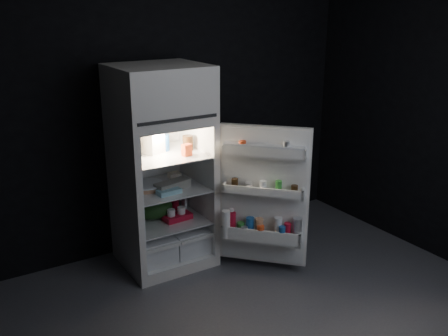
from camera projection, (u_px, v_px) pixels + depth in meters
floor at (267, 326)px, 3.66m from camera, size 4.00×3.40×0.00m
wall_back at (161, 106)px, 4.61m from camera, size 4.00×0.00×2.70m
refrigerator at (161, 161)px, 4.32m from camera, size 0.76×0.71×1.78m
fridge_door at (263, 199)px, 4.20m from camera, size 0.64×0.65×1.22m
milk_jug at (152, 139)px, 4.27m from camera, size 0.21×0.21×0.24m
mayo_jar at (164, 143)px, 4.35m from camera, size 0.13×0.13×0.14m
jam_jar at (188, 143)px, 4.37m from camera, size 0.11×0.11×0.13m
amber_bottle at (133, 144)px, 4.17m from camera, size 0.10×0.10×0.22m
small_carton at (187, 150)px, 4.21m from camera, size 0.08×0.07×0.10m
egg_carton at (172, 185)px, 4.30m from camera, size 0.34×0.18×0.07m
pie at (146, 187)px, 4.31m from camera, size 0.36×0.36×0.04m
flat_package at (169, 192)px, 4.20m from camera, size 0.21×0.11×0.04m
wrapped_pkg at (174, 175)px, 4.58m from camera, size 0.12×0.10×0.05m
produce_bag at (154, 207)px, 4.44m from camera, size 0.37×0.33×0.20m
yogurt_tray at (177, 217)px, 4.42m from camera, size 0.26×0.15×0.05m
small_can_red at (175, 205)px, 4.64m from camera, size 0.08×0.08×0.09m
small_can_silver at (185, 202)px, 4.70m from camera, size 0.08×0.08×0.09m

